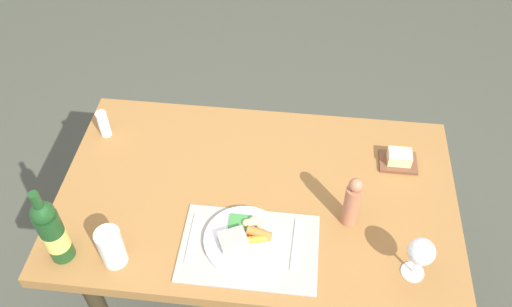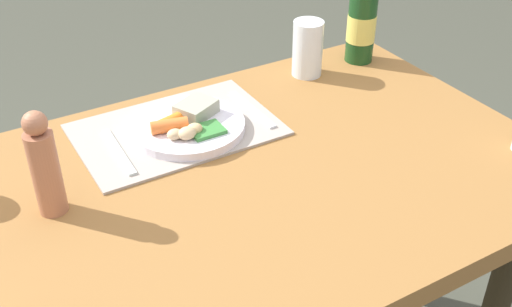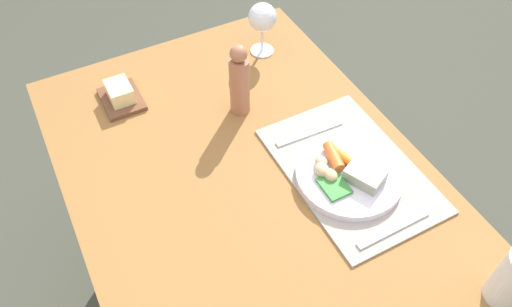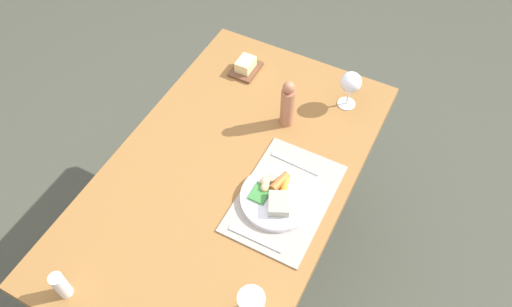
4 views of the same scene
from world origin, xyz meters
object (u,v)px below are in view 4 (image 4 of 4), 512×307
at_px(dining_table, 229,188).
at_px(dinner_plate, 277,197).
at_px(butter_dish, 246,66).
at_px(wine_glass, 351,83).
at_px(pepper_mill, 288,104).
at_px(salt_shaker, 61,285).
at_px(knife, 295,163).
at_px(fork, 256,239).

height_order(dining_table, dinner_plate, dinner_plate).
distance_m(butter_dish, wine_glass, 0.44).
bearing_deg(dining_table, dinner_plate, -95.35).
height_order(dinner_plate, pepper_mill, pepper_mill).
bearing_deg(butter_dish, salt_shaker, 178.65).
xyz_separation_m(butter_dish, wine_glass, (0.01, -0.43, 0.09)).
bearing_deg(wine_glass, knife, 171.26).
height_order(knife, salt_shaker, salt_shaker).
distance_m(dining_table, wine_glass, 0.59).
height_order(pepper_mill, salt_shaker, pepper_mill).
xyz_separation_m(pepper_mill, salt_shaker, (-0.89, 0.29, -0.04)).
bearing_deg(dinner_plate, knife, 2.09).
bearing_deg(knife, butter_dish, 50.20).
distance_m(knife, salt_shaker, 0.83).
relative_size(dinner_plate, butter_dish, 1.90).
relative_size(butter_dish, salt_shaker, 1.22).
bearing_deg(butter_dish, dining_table, -158.82).
bearing_deg(knife, dinner_plate, -175.82).
distance_m(fork, butter_dish, 0.77).
distance_m(dinner_plate, salt_shaker, 0.70).
xyz_separation_m(dining_table, knife, (0.14, -0.19, 0.10)).
height_order(fork, pepper_mill, pepper_mill).
bearing_deg(pepper_mill, knife, -145.50).
height_order(wine_glass, salt_shaker, wine_glass).
height_order(pepper_mill, butter_dish, pepper_mill).
bearing_deg(wine_glass, salt_shaker, 157.05).
bearing_deg(fork, salt_shaker, 133.79).
bearing_deg(dinner_plate, wine_glass, -5.40).
height_order(butter_dish, wine_glass, wine_glass).
bearing_deg(fork, dining_table, 47.70).
bearing_deg(salt_shaker, fork, -45.63).
relative_size(dinner_plate, fork, 1.35).
distance_m(dinner_plate, pepper_mill, 0.35).
relative_size(dining_table, butter_dish, 10.25).
distance_m(pepper_mill, wine_glass, 0.25).
bearing_deg(wine_glass, dinner_plate, 174.60).
relative_size(knife, butter_dish, 1.41).
height_order(knife, pepper_mill, pepper_mill).
height_order(fork, butter_dish, butter_dish).
xyz_separation_m(knife, butter_dish, (0.34, 0.38, 0.01)).
relative_size(pepper_mill, butter_dish, 1.57).
bearing_deg(fork, knife, 1.40).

